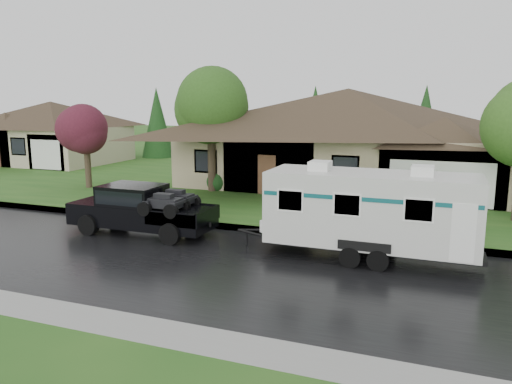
# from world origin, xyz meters

# --- Properties ---
(ground) EXTENTS (140.00, 140.00, 0.00)m
(ground) POSITION_xyz_m (0.00, 0.00, 0.00)
(ground) COLOR #24551A
(ground) RESTS_ON ground
(road) EXTENTS (140.00, 8.00, 0.01)m
(road) POSITION_xyz_m (0.00, -2.00, 0.01)
(road) COLOR black
(road) RESTS_ON ground
(curb) EXTENTS (140.00, 0.50, 0.15)m
(curb) POSITION_xyz_m (0.00, 2.25, 0.07)
(curb) COLOR gray
(curb) RESTS_ON ground
(lawn) EXTENTS (140.00, 26.00, 0.15)m
(lawn) POSITION_xyz_m (0.00, 15.00, 0.07)
(lawn) COLOR #24551A
(lawn) RESTS_ON ground
(house_main) EXTENTS (19.44, 10.80, 6.90)m
(house_main) POSITION_xyz_m (2.29, 13.84, 3.59)
(house_main) COLOR tan
(house_main) RESTS_ON lawn
(house_far) EXTENTS (10.80, 8.64, 5.80)m
(house_far) POSITION_xyz_m (-21.78, 15.85, 2.97)
(house_far) COLOR tan
(house_far) RESTS_ON lawn
(tree_left_green) EXTENTS (3.93, 3.93, 6.51)m
(tree_left_green) POSITION_xyz_m (-4.41, 8.89, 4.66)
(tree_left_green) COLOR #382B1E
(tree_left_green) RESTS_ON lawn
(tree_red) EXTENTS (2.75, 2.75, 4.56)m
(tree_red) POSITION_xyz_m (-11.50, 7.34, 3.31)
(tree_red) COLOR #382B1E
(tree_red) RESTS_ON lawn
(shrub_row) EXTENTS (13.60, 1.00, 1.00)m
(shrub_row) POSITION_xyz_m (2.00, 9.30, 0.65)
(shrub_row) COLOR #143814
(shrub_row) RESTS_ON lawn
(pickup_truck) EXTENTS (5.68, 2.16, 1.89)m
(pickup_truck) POSITION_xyz_m (-3.40, 0.38, 1.01)
(pickup_truck) COLOR black
(pickup_truck) RESTS_ON ground
(travel_trailer) EXTENTS (7.00, 2.46, 3.14)m
(travel_trailer) POSITION_xyz_m (5.41, 0.38, 1.67)
(travel_trailer) COLOR silver
(travel_trailer) RESTS_ON ground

